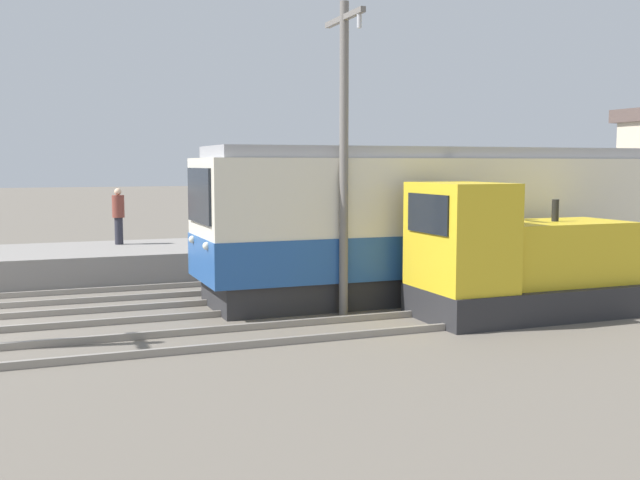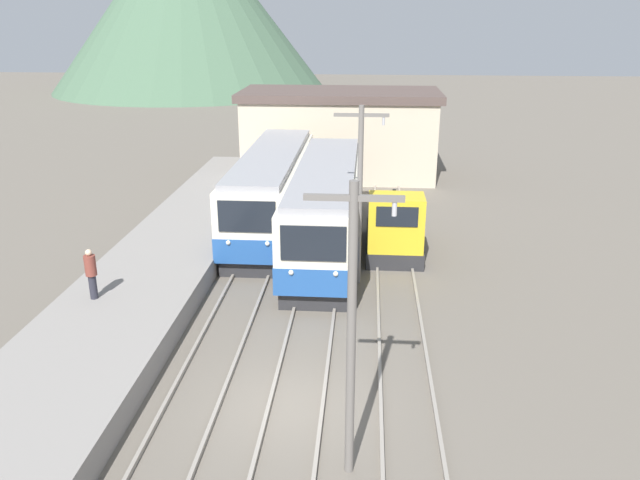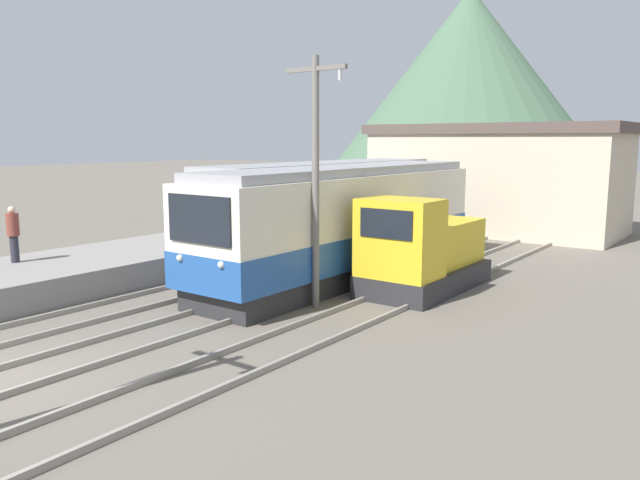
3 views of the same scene
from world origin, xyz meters
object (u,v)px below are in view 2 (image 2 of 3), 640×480
at_px(catenary_mast_near, 352,325).
at_px(person_on_platform, 91,272).
at_px(commuter_train_center, 326,211).
at_px(shunting_locomotive, 394,226).
at_px(commuter_train_left, 273,194).
at_px(catenary_mast_mid, 360,190).

distance_m(catenary_mast_near, person_on_platform, 11.41).
distance_m(commuter_train_center, person_on_platform, 10.65).
distance_m(shunting_locomotive, person_on_platform, 12.82).
xyz_separation_m(commuter_train_center, catenary_mast_near, (1.51, -14.51, 2.01)).
bearing_deg(catenary_mast_near, shunting_locomotive, 84.04).
xyz_separation_m(commuter_train_left, catenary_mast_near, (4.31, -17.20, 2.01)).
relative_size(shunting_locomotive, person_on_platform, 2.81).
xyz_separation_m(catenary_mast_near, person_on_platform, (-8.91, 6.85, -1.94)).
distance_m(shunting_locomotive, catenary_mast_mid, 4.59).
bearing_deg(catenary_mast_mid, commuter_train_center, 112.13).
bearing_deg(person_on_platform, commuter_train_center, 45.97).
bearing_deg(commuter_train_center, catenary_mast_near, -84.07).
xyz_separation_m(shunting_locomotive, catenary_mast_mid, (-1.49, -3.50, 2.57)).
distance_m(commuter_train_left, commuter_train_center, 3.88).
relative_size(catenary_mast_mid, person_on_platform, 3.89).
distance_m(catenary_mast_near, catenary_mast_mid, 10.80).
bearing_deg(commuter_train_left, catenary_mast_mid, -56.03).
bearing_deg(catenary_mast_near, commuter_train_center, 95.93).
bearing_deg(commuter_train_left, catenary_mast_near, -75.94).
bearing_deg(shunting_locomotive, catenary_mast_near, -95.96).
relative_size(commuter_train_left, catenary_mast_mid, 1.91).
distance_m(shunting_locomotive, catenary_mast_near, 14.61).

